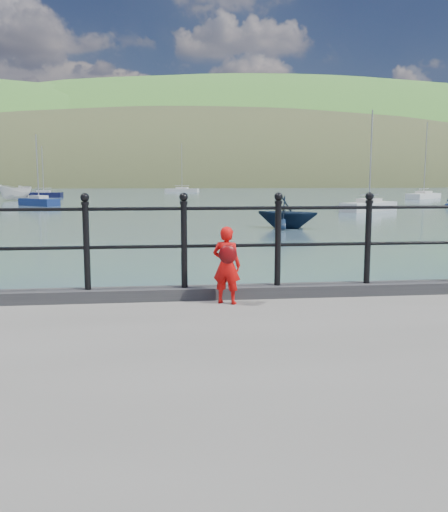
{
  "coord_description": "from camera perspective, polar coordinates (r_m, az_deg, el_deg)",
  "views": [
    {
      "loc": [
        -0.89,
        -6.91,
        2.51
      ],
      "look_at": [
        -0.1,
        -0.2,
        1.55
      ],
      "focal_mm": 38.0,
      "sensor_mm": 36.0,
      "label": 1
    }
  ],
  "objects": [
    {
      "name": "far_shore",
      "position": [
        250.69,
        2.32,
        2.31
      ],
      "size": [
        830.0,
        200.0,
        156.0
      ],
      "color": "#333A21",
      "rests_on": "ground"
    },
    {
      "name": "launch_white",
      "position": [
        69.4,
        -21.12,
        6.24
      ],
      "size": [
        4.21,
        5.15,
        1.9
      ],
      "primitive_type": "imported",
      "rotation": [
        0.0,
        0.0,
        -0.57
      ],
      "color": "silver",
      "rests_on": "ground"
    },
    {
      "name": "sailboat_deep",
      "position": [
        108.88,
        -4.44,
        6.89
      ],
      "size": [
        6.91,
        3.77,
        9.72
      ],
      "rotation": [
        0.0,
        0.0,
        -0.29
      ],
      "color": "beige",
      "rests_on": "ground"
    },
    {
      "name": "sailboat_left",
      "position": [
        80.99,
        -18.43,
        6.11
      ],
      "size": [
        5.19,
        2.03,
        7.35
      ],
      "rotation": [
        0.0,
        0.0,
        -0.09
      ],
      "color": "black",
      "rests_on": "ground"
    },
    {
      "name": "ground",
      "position": [
        7.4,
        0.61,
        -11.73
      ],
      "size": [
        600.0,
        600.0,
        0.0
      ],
      "primitive_type": "plane",
      "color": "#2D4251",
      "rests_on": "ground"
    },
    {
      "name": "sailboat_far",
      "position": [
        75.69,
        20.26,
        5.93
      ],
      "size": [
        6.57,
        6.13,
        10.0
      ],
      "rotation": [
        0.0,
        0.0,
        0.73
      ],
      "color": "silver",
      "rests_on": "ground"
    },
    {
      "name": "launch_navy",
      "position": [
        28.15,
        6.66,
        4.6
      ],
      "size": [
        4.14,
        3.99,
        1.67
      ],
      "primitive_type": "imported",
      "rotation": [
        0.0,
        0.0,
        1.02
      ],
      "color": "#0D1C32",
      "rests_on": "ground"
    },
    {
      "name": "railing",
      "position": [
        6.85,
        0.79,
        2.34
      ],
      "size": [
        18.11,
        0.11,
        1.2
      ],
      "color": "black",
      "rests_on": "kerb"
    },
    {
      "name": "child",
      "position": [
        6.56,
        0.28,
        -0.9
      ],
      "size": [
        0.41,
        0.36,
        0.95
      ],
      "rotation": [
        0.0,
        0.0,
        2.71
      ],
      "color": "red",
      "rests_on": "quay"
    },
    {
      "name": "sailboat_near",
      "position": [
        45.03,
        15.01,
        5.03
      ],
      "size": [
        5.7,
        4.76,
        8.11
      ],
      "rotation": [
        0.0,
        0.0,
        0.63
      ],
      "color": "beige",
      "rests_on": "ground"
    },
    {
      "name": "sailboat_port",
      "position": [
        54.96,
        -18.9,
        5.37
      ],
      "size": [
        4.38,
        4.25,
        6.91
      ],
      "rotation": [
        0.0,
        0.0,
        -0.76
      ],
      "color": "navy",
      "rests_on": "ground"
    },
    {
      "name": "kerb",
      "position": [
        6.97,
        0.78,
        -3.8
      ],
      "size": [
        60.0,
        0.3,
        0.15
      ],
      "primitive_type": "cube",
      "color": "#28282B",
      "rests_on": "quay"
    }
  ]
}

